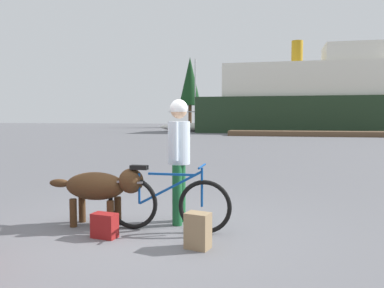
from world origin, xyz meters
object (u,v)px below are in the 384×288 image
object	(u,v)px
bicycle	(167,203)
person_cyclist	(179,148)
dog	(101,187)
sailboat_moored	(195,127)
backpack	(198,231)
ferry_boat	(329,100)
handbag_pannier	(105,226)

from	to	relation	value
bicycle	person_cyclist	bearing A→B (deg)	81.02
dog	sailboat_moored	xyz separation A→B (m)	(-5.86, 35.10, -0.07)
backpack	sailboat_moored	world-z (taller)	sailboat_moored
dog	person_cyclist	bearing A→B (deg)	19.60
bicycle	backpack	distance (m)	0.82
sailboat_moored	bicycle	bearing A→B (deg)	-78.99
ferry_boat	sailboat_moored	distance (m)	13.80
bicycle	handbag_pannier	world-z (taller)	bicycle
handbag_pannier	sailboat_moored	distance (m)	36.12
person_cyclist	dog	distance (m)	1.23
person_cyclist	bicycle	bearing A→B (deg)	-98.98
backpack	sailboat_moored	xyz separation A→B (m)	(-7.38, 35.73, 0.27)
ferry_boat	dog	bearing A→B (deg)	-102.42
handbag_pannier	ferry_boat	xyz separation A→B (m)	(7.40, 35.29, 3.07)
bicycle	person_cyclist	size ratio (longest dim) A/B	0.96
handbag_pannier	bicycle	bearing A→B (deg)	32.26
bicycle	ferry_boat	world-z (taller)	ferry_boat
person_cyclist	ferry_boat	world-z (taller)	ferry_boat
person_cyclist	handbag_pannier	size ratio (longest dim) A/B	5.62
dog	handbag_pannier	bearing A→B (deg)	-60.88
backpack	ferry_boat	bearing A→B (deg)	80.16
dog	backpack	world-z (taller)	dog
sailboat_moored	backpack	bearing A→B (deg)	-78.33
backpack	ferry_boat	xyz separation A→B (m)	(6.15, 35.44, 3.01)
dog	sailboat_moored	distance (m)	35.59
backpack	sailboat_moored	bearing A→B (deg)	101.67
bicycle	ferry_boat	xyz separation A→B (m)	(6.69, 34.85, 2.84)
dog	handbag_pannier	xyz separation A→B (m)	(0.27, -0.49, -0.40)
dog	backpack	size ratio (longest dim) A/B	3.36
dog	ferry_boat	bearing A→B (deg)	77.58
person_cyclist	ferry_boat	size ratio (longest dim) A/B	0.07
handbag_pannier	ferry_boat	size ratio (longest dim) A/B	0.01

